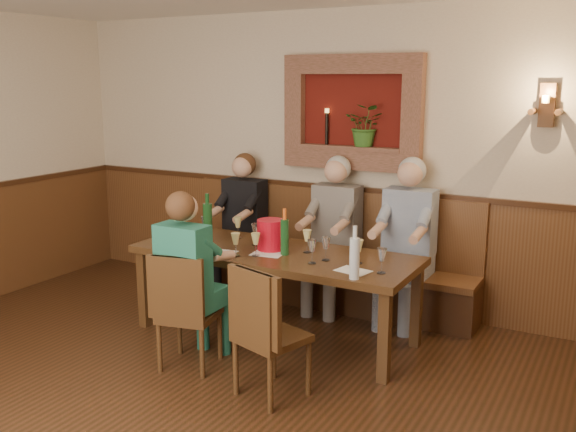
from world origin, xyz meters
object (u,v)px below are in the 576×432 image
spittoon_bucket (271,235)px  chair_near_right (270,359)px  bench (323,271)px  wine_bottle_green_a (285,236)px  person_chair_front (192,294)px  wine_bottle_green_b (208,221)px  dining_table (275,260)px  person_bench_right (405,256)px  chair_near_left (189,334)px  person_bench_mid (332,247)px  water_bottle (355,257)px  person_bench_left (240,236)px

spittoon_bucket → chair_near_right: bearing=-60.1°
bench → wine_bottle_green_a: 1.16m
spittoon_bucket → wine_bottle_green_a: size_ratio=0.67×
person_chair_front → wine_bottle_green_b: 0.95m
dining_table → wine_bottle_green_a: bearing=-24.1°
spittoon_bucket → wine_bottle_green_b: bearing=-178.4°
person_chair_front → spittoon_bucket: person_chair_front is taller
person_bench_right → dining_table: bearing=-135.6°
person_bench_right → wine_bottle_green_a: person_bench_right is taller
chair_near_right → spittoon_bucket: size_ratio=3.66×
chair_near_left → wine_bottle_green_a: bearing=50.1°
person_bench_mid → water_bottle: (0.74, -1.22, 0.30)m
wine_bottle_green_b → water_bottle: wine_bottle_green_b is taller
chair_near_right → water_bottle: size_ratio=2.42×
wine_bottle_green_a → wine_bottle_green_b: 0.81m
dining_table → person_bench_left: 1.22m
bench → wine_bottle_green_b: bearing=-125.9°
water_bottle → chair_near_right: bearing=-123.9°
dining_table → spittoon_bucket: (-0.05, 0.02, 0.20)m
person_bench_right → spittoon_bucket: bearing=-138.0°
bench → chair_near_right: 1.95m
chair_near_left → water_bottle: water_bottle is taller
spittoon_bucket → water_bottle: (0.93, -0.40, 0.03)m
chair_near_left → person_bench_left: (-0.62, 1.67, 0.33)m
wine_bottle_green_b → person_bench_right: bearing=28.5°
person_bench_mid → spittoon_bucket: 0.88m
person_bench_left → water_bottle: bearing=-34.6°
person_bench_left → spittoon_bucket: 1.20m
spittoon_bucket → water_bottle: 1.01m
dining_table → bench: bench is taller
dining_table → person_bench_right: (0.85, 0.84, -0.06)m
person_bench_left → chair_near_left: bearing=-69.8°
person_bench_mid → chair_near_right: bearing=-78.6°
chair_near_left → person_bench_right: (1.13, 1.67, 0.36)m
wine_bottle_green_a → wine_bottle_green_b: bearing=175.7°
person_bench_left → water_bottle: size_ratio=3.67×
bench → wine_bottle_green_b: (-0.68, -0.94, 0.60)m
dining_table → water_bottle: 0.99m
dining_table → water_bottle: bearing=-23.3°
chair_near_right → spittoon_bucket: (-0.55, 0.96, 0.60)m
person_bench_left → wine_bottle_green_b: size_ratio=3.33×
person_bench_mid → wine_bottle_green_b: (-0.82, -0.83, 0.32)m
dining_table → person_chair_front: bearing=-109.5°
spittoon_bucket → water_bottle: bearing=-23.3°
person_chair_front → person_bench_right: bearing=55.0°
person_bench_left → wine_bottle_green_a: size_ratio=3.72×
person_bench_left → person_bench_mid: size_ratio=0.98×
bench → water_bottle: water_bottle is taller
dining_table → person_bench_right: 1.20m
person_chair_front → spittoon_bucket: (0.23, 0.80, 0.32)m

